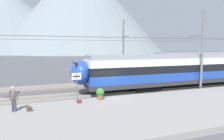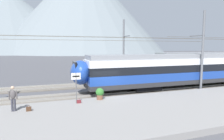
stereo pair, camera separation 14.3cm
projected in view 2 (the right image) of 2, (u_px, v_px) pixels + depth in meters
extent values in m
plane|color=#4C4C51|center=(105.00, 98.00, 17.91)|extent=(400.00, 400.00, 0.00)
cube|color=gray|center=(128.00, 113.00, 13.15)|extent=(120.00, 8.09, 0.39)
cube|color=#6B6359|center=(102.00, 94.00, 19.09)|extent=(120.00, 3.00, 0.12)
cube|color=gray|center=(104.00, 95.00, 18.40)|extent=(120.00, 0.07, 0.16)
cube|color=gray|center=(100.00, 91.00, 19.75)|extent=(120.00, 0.07, 0.16)
cube|color=#6B6359|center=(90.00, 85.00, 23.75)|extent=(120.00, 3.00, 0.12)
cube|color=gray|center=(91.00, 85.00, 23.06)|extent=(120.00, 0.07, 0.16)
cube|color=gray|center=(89.00, 83.00, 24.41)|extent=(120.00, 0.07, 0.16)
cube|color=#2D2D30|center=(218.00, 78.00, 23.77)|extent=(32.23, 2.88, 0.45)
cube|color=#1E429E|center=(218.00, 73.00, 23.70)|extent=(32.23, 2.88, 0.85)
cube|color=black|center=(219.00, 66.00, 23.61)|extent=(32.23, 2.92, 0.75)
cube|color=white|center=(219.00, 60.00, 23.53)|extent=(32.23, 2.88, 0.65)
cube|color=gray|center=(219.00, 55.00, 23.47)|extent=(31.93, 2.68, 0.45)
cube|color=black|center=(144.00, 87.00, 20.56)|extent=(2.80, 2.31, 0.42)
ellipsoid|color=#1E429E|center=(80.00, 73.00, 18.18)|extent=(1.80, 2.65, 2.25)
cube|color=black|center=(75.00, 68.00, 17.97)|extent=(0.16, 1.73, 1.19)
cube|color=black|center=(194.00, 76.00, 28.74)|extent=(2.80, 2.37, 0.42)
ellipsoid|color=#1E6638|center=(155.00, 65.00, 26.43)|extent=(1.80, 2.72, 2.25)
cube|color=black|center=(152.00, 62.00, 26.21)|extent=(0.16, 1.78, 1.19)
cylinder|color=slate|center=(203.00, 52.00, 20.29)|extent=(0.24, 0.24, 8.31)
cube|color=slate|center=(197.00, 36.00, 20.95)|extent=(0.10, 2.13, 0.10)
cylinder|color=#473823|center=(191.00, 39.00, 21.84)|extent=(45.24, 0.02, 0.02)
cylinder|color=slate|center=(124.00, 51.00, 26.68)|extent=(0.24, 0.24, 8.29)
cube|color=slate|center=(126.00, 36.00, 25.60)|extent=(0.10, 2.14, 0.10)
cylinder|color=#473823|center=(129.00, 38.00, 24.76)|extent=(45.24, 0.02, 0.02)
cylinder|color=#59595B|center=(76.00, 88.00, 14.78)|extent=(0.08, 0.08, 2.30)
cube|color=silver|center=(76.00, 76.00, 14.68)|extent=(0.70, 0.06, 0.50)
cube|color=black|center=(76.00, 76.00, 14.64)|extent=(0.52, 0.01, 0.10)
cylinder|color=#383842|center=(12.00, 105.00, 12.94)|extent=(0.14, 0.14, 0.82)
cylinder|color=#383842|center=(15.00, 105.00, 13.00)|extent=(0.14, 0.14, 0.82)
ellipsoid|color=#514C4C|center=(13.00, 94.00, 12.89)|extent=(0.36, 0.22, 0.62)
sphere|color=tan|center=(12.00, 88.00, 12.84)|extent=(0.22, 0.22, 0.22)
cylinder|color=#514C4C|center=(9.00, 95.00, 12.82)|extent=(0.09, 0.09, 0.58)
cylinder|color=#514C4C|center=(17.00, 95.00, 12.97)|extent=(0.09, 0.09, 0.58)
cube|color=#472D1E|center=(29.00, 109.00, 13.04)|extent=(0.32, 0.18, 0.28)
torus|color=#472D1E|center=(29.00, 106.00, 13.02)|extent=(0.16, 0.02, 0.16)
cube|color=maroon|center=(79.00, 102.00, 14.91)|extent=(0.32, 0.18, 0.22)
torus|color=maroon|center=(79.00, 100.00, 14.89)|extent=(0.16, 0.02, 0.16)
cylinder|color=brown|center=(100.00, 97.00, 15.99)|extent=(0.51, 0.51, 0.39)
sphere|color=#33752D|center=(100.00, 92.00, 15.94)|extent=(0.67, 0.67, 0.67)
sphere|color=#DB5193|center=(100.00, 90.00, 15.92)|extent=(0.37, 0.37, 0.37)
cone|color=slate|center=(8.00, 21.00, 175.50)|extent=(155.24, 155.24, 56.61)
cone|color=slate|center=(83.00, 7.00, 168.02)|extent=(137.62, 137.62, 77.94)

